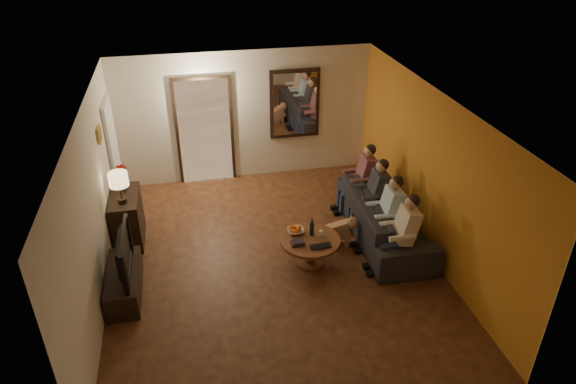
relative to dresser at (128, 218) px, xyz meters
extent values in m
cube|color=#3C1F10|center=(2.25, -1.07, -0.42)|extent=(5.00, 6.00, 0.01)
cube|color=white|center=(2.25, -1.07, 2.18)|extent=(5.00, 6.00, 0.01)
cube|color=beige|center=(2.25, 1.93, 0.88)|extent=(5.00, 0.02, 2.60)
cube|color=beige|center=(2.25, -4.07, 0.88)|extent=(5.00, 0.02, 2.60)
cube|color=beige|center=(-0.25, -1.07, 0.88)|extent=(0.02, 6.00, 2.60)
cube|color=beige|center=(4.75, -1.07, 0.88)|extent=(0.02, 6.00, 2.60)
cube|color=orange|center=(4.74, -1.07, 0.88)|extent=(0.01, 6.00, 2.60)
cube|color=#FFE0A5|center=(1.45, 1.91, 0.63)|extent=(1.00, 0.06, 2.10)
cube|color=black|center=(1.45, 1.90, 0.63)|extent=(1.12, 0.04, 2.22)
cube|color=silver|center=(1.70, 1.91, 0.48)|extent=(0.45, 0.03, 1.70)
cube|color=black|center=(3.25, 1.89, 1.08)|extent=(1.00, 0.05, 1.40)
cube|color=white|center=(3.25, 1.86, 1.08)|extent=(0.86, 0.02, 1.26)
cube|color=white|center=(-0.21, 1.23, 0.60)|extent=(0.06, 0.85, 2.04)
cube|color=#B28C33|center=(-0.22, 0.23, 1.43)|extent=(0.03, 0.28, 0.24)
cube|color=brown|center=(-0.21, 0.23, 1.43)|extent=(0.01, 0.22, 0.18)
cube|color=black|center=(0.00, 0.00, 0.00)|extent=(0.45, 0.96, 0.85)
cube|color=black|center=(0.00, -1.41, -0.22)|extent=(0.45, 1.21, 0.40)
imported|color=black|center=(0.00, -1.41, 0.29)|extent=(1.09, 0.14, 0.63)
imported|color=black|center=(4.20, -0.78, -0.06)|extent=(2.57, 1.09, 0.74)
cylinder|color=brown|center=(2.80, -1.25, -0.20)|extent=(1.09, 1.09, 0.45)
imported|color=white|center=(2.62, -1.03, 0.06)|extent=(0.26, 0.26, 0.06)
cylinder|color=silver|center=(2.98, -1.20, 0.08)|extent=(0.06, 0.06, 0.10)
imported|color=black|center=(2.90, -1.53, 0.04)|extent=(0.33, 0.22, 0.03)
camera|label=1|loc=(1.11, -7.55, 4.55)|focal=32.00mm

